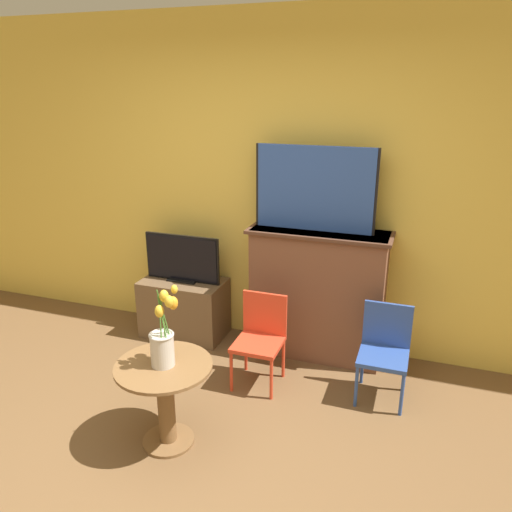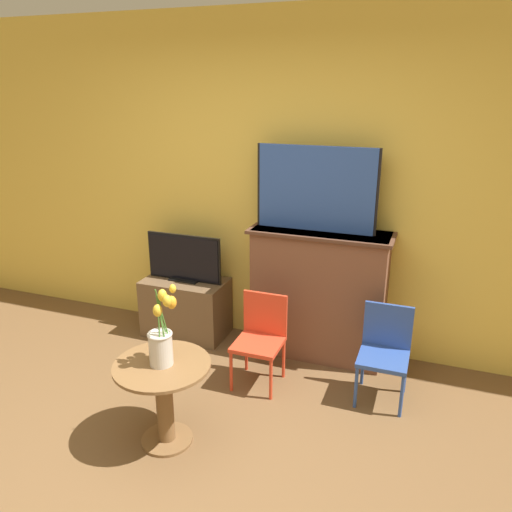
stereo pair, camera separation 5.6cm
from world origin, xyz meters
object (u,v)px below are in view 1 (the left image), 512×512
chair_blue (385,347)px  vase_tulips (163,340)px  chair_red (261,334)px  tv_monitor (182,259)px  painting (315,189)px

chair_blue → vase_tulips: (-1.20, -0.97, 0.34)m
chair_red → vase_tulips: (-0.31, -0.86, 0.34)m
tv_monitor → chair_red: 1.05m
chair_red → vase_tulips: bearing=-110.1°
painting → tv_monitor: painting is taller
chair_red → tv_monitor: bearing=151.2°
tv_monitor → chair_blue: 1.83m
tv_monitor → chair_red: (0.88, -0.48, -0.33)m
painting → vase_tulips: 1.64m
chair_blue → vase_tulips: bearing=-141.0°
painting → chair_red: painting is taller
painting → chair_blue: 1.26m
tv_monitor → vase_tulips: 1.45m
vase_tulips → tv_monitor: bearing=112.9°
painting → vase_tulips: bearing=-111.9°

